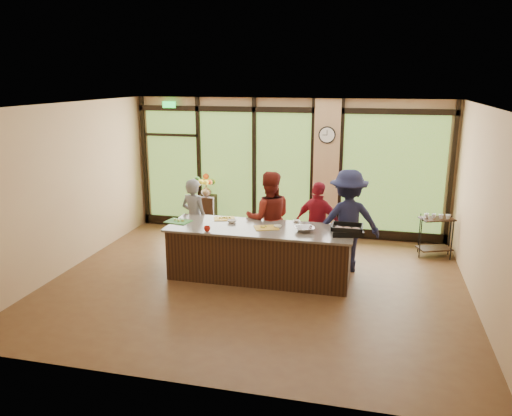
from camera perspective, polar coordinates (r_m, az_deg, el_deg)
The scene contains 25 objects.
floor at distance 8.64m, azimuth -0.02°, elevation -8.63°, with size 7.00×7.00×0.00m, color #53331D.
ceiling at distance 7.95m, azimuth -0.02°, elevation 11.65°, with size 7.00×7.00×0.00m, color silver.
back_wall at distance 11.04m, azimuth 3.65°, elevation 4.65°, with size 7.00×7.00×0.00m, color tan.
left_wall at distance 9.59m, azimuth -20.82°, elevation 2.17°, with size 6.00×6.00×0.00m, color tan.
right_wall at distance 8.12m, azimuth 24.77°, elevation -0.39°, with size 6.00×6.00×0.00m, color tan.
window_wall at distance 10.99m, azimuth 4.44°, elevation 4.03°, with size 6.90×0.12×3.00m.
island_base at distance 8.75m, azimuth 0.45°, elevation -5.23°, with size 3.10×1.00×0.88m, color black.
countertop at distance 8.61m, azimuth 0.45°, elevation -2.35°, with size 3.20×1.10×0.04m, color slate.
wall_clock at distance 10.69m, azimuth 8.12°, elevation 8.27°, with size 0.36×0.04×0.36m.
cook_left at distance 9.66m, azimuth -7.05°, elevation -1.23°, with size 0.58×0.38×1.58m, color slate.
cook_midleft at distance 9.24m, azimuth 1.48°, elevation -1.21°, with size 0.86×0.67×1.78m, color maroon.
cook_midright at distance 9.28m, azimuth 7.12°, elevation -1.86°, with size 0.93×0.39×1.59m, color maroon.
cook_right at distance 9.08m, azimuth 10.43°, elevation -1.48°, with size 1.20×0.69×1.86m, color #1B1D3B.
roasting_pan at distance 8.34m, azimuth 10.36°, elevation -2.68°, with size 0.50×0.39×0.09m, color black.
mixing_bowl at distance 8.40m, azimuth 5.57°, elevation -2.42°, with size 0.32×0.32×0.08m, color silver.
cutting_board_left at distance 9.03m, azimuth -8.88°, elevation -1.52°, with size 0.43×0.32×0.01m, color #337D2D.
cutting_board_center at distance 9.12m, azimuth -3.64°, elevation -1.22°, with size 0.37×0.28×0.01m, color gold.
cutting_board_right at distance 8.56m, azimuth 1.19°, elevation -2.27°, with size 0.40×0.30×0.01m, color gold.
prep_bowl_near at distance 8.88m, azimuth -2.79°, elevation -1.52°, with size 0.16×0.16×0.05m, color white.
prep_bowl_mid at distance 8.57m, azimuth 2.48°, elevation -2.13°, with size 0.14×0.14×0.04m, color white.
prep_bowl_far at distance 8.96m, azimuth 4.66°, elevation -1.48°, with size 0.12×0.12×0.03m, color white.
red_ramekin at distance 8.41m, azimuth -5.61°, elevation -2.38°, with size 0.11×0.11×0.09m, color #9D190F.
flower_stand at distance 11.50m, azimuth -5.64°, elevation -0.58°, with size 0.41×0.41×0.81m, color black.
flower_vase at distance 11.37m, azimuth -5.71°, elevation 2.00°, with size 0.24×0.24×0.25m, color #8A6E4B.
bar_cart at distance 10.36m, azimuth 19.86°, elevation -2.49°, with size 0.72×0.57×0.86m.
Camera 1 is at (1.86, -7.71, 3.43)m, focal length 35.00 mm.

